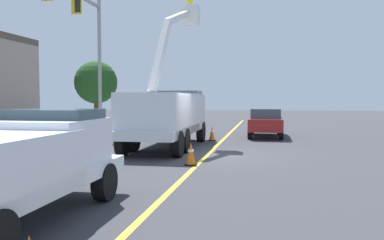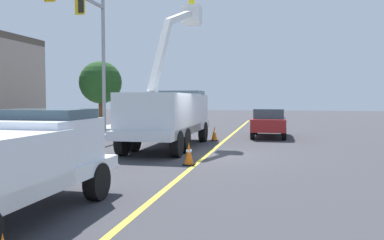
# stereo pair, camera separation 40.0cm
# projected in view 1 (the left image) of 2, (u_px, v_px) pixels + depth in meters

# --- Properties ---
(ground) EXTENTS (120.00, 120.00, 0.00)m
(ground) POSITION_uv_depth(u_px,v_px,m) (207.00, 155.00, 15.94)
(ground) COLOR #38383D
(sidewalk_far_side) EXTENTS (60.03, 4.05, 0.12)m
(sidewalk_far_side) POSITION_uv_depth(u_px,v_px,m) (9.00, 148.00, 17.60)
(sidewalk_far_side) COLOR #9E9E99
(sidewalk_far_side) RESTS_ON ground
(lane_centre_stripe) EXTENTS (50.00, 0.53, 0.01)m
(lane_centre_stripe) POSITION_uv_depth(u_px,v_px,m) (207.00, 155.00, 15.94)
(lane_centre_stripe) COLOR yellow
(lane_centre_stripe) RESTS_ON ground
(utility_bucket_truck) EXTENTS (8.22, 2.64, 7.42)m
(utility_bucket_truck) POSITION_uv_depth(u_px,v_px,m) (168.00, 113.00, 18.35)
(utility_bucket_truck) COLOR silver
(utility_bucket_truck) RESTS_ON ground
(service_pickup_truck) EXTENTS (5.62, 2.22, 2.06)m
(service_pickup_truck) POSITION_uv_depth(u_px,v_px,m) (13.00, 164.00, 7.10)
(service_pickup_truck) COLOR white
(service_pickup_truck) RESTS_ON ground
(passing_minivan) EXTENTS (4.81, 1.98, 1.69)m
(passing_minivan) POSITION_uv_depth(u_px,v_px,m) (266.00, 120.00, 23.48)
(passing_minivan) COLOR maroon
(passing_minivan) RESTS_ON ground
(traffic_cone_mid_front) EXTENTS (0.40, 0.40, 0.80)m
(traffic_cone_mid_front) POSITION_uv_depth(u_px,v_px,m) (191.00, 154.00, 13.48)
(traffic_cone_mid_front) COLOR black
(traffic_cone_mid_front) RESTS_ON ground
(traffic_cone_mid_rear) EXTENTS (0.40, 0.40, 0.79)m
(traffic_cone_mid_rear) POSITION_uv_depth(u_px,v_px,m) (212.00, 134.00, 21.25)
(traffic_cone_mid_rear) COLOR black
(traffic_cone_mid_rear) RESTS_ON ground
(traffic_signal_mast) EXTENTS (7.56, 0.58, 8.88)m
(traffic_signal_mast) POSITION_uv_depth(u_px,v_px,m) (85.00, 33.00, 22.56)
(traffic_signal_mast) COLOR gray
(traffic_signal_mast) RESTS_ON ground
(street_tree_right) EXTENTS (3.00, 3.00, 4.92)m
(street_tree_right) POSITION_uv_depth(u_px,v_px,m) (96.00, 83.00, 27.71)
(street_tree_right) COLOR brown
(street_tree_right) RESTS_ON ground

